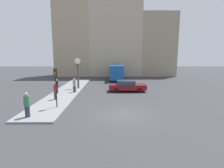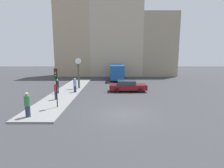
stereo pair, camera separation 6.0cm
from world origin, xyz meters
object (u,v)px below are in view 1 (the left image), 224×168
(traffic_light_near, at_px, (56,80))
(pedestrian_red_top, at_px, (55,91))
(pedestrian_green_hoodie, at_px, (27,105))
(pedestrian_black_jacket, at_px, (57,86))
(street_clock, at_px, (78,72))
(bus_distant, at_px, (116,71))
(pedestrian_blue_stripe, at_px, (74,85))
(sedan_car, at_px, (127,86))

(traffic_light_near, height_order, pedestrian_red_top, traffic_light_near)
(pedestrian_green_hoodie, bearing_deg, pedestrian_black_jacket, 92.09)
(traffic_light_near, height_order, street_clock, street_clock)
(pedestrian_black_jacket, bearing_deg, traffic_light_near, -73.22)
(bus_distant, xyz_separation_m, pedestrian_green_hoodie, (-7.16, -20.58, -0.57))
(pedestrian_blue_stripe, height_order, pedestrian_green_hoodie, pedestrian_green_hoodie)
(bus_distant, relative_size, traffic_light_near, 2.20)
(street_clock, xyz_separation_m, pedestrian_black_jacket, (-1.96, -3.30, -1.32))
(bus_distant, distance_m, pedestrian_red_top, 16.81)
(pedestrian_blue_stripe, bearing_deg, pedestrian_green_hoodie, -100.82)
(bus_distant, distance_m, pedestrian_black_jacket, 14.49)
(pedestrian_red_top, bearing_deg, pedestrian_green_hoodie, -95.12)
(traffic_light_near, relative_size, pedestrian_blue_stripe, 1.94)
(sedan_car, distance_m, pedestrian_black_jacket, 8.76)
(traffic_light_near, xyz_separation_m, street_clock, (0.23, 9.02, -0.27))
(traffic_light_near, xyz_separation_m, pedestrian_black_jacket, (-1.72, 5.72, -1.59))
(bus_distant, distance_m, traffic_light_near, 19.03)
(sedan_car, bearing_deg, pedestrian_blue_stripe, -170.50)
(pedestrian_blue_stripe, relative_size, pedestrian_green_hoodie, 0.95)
(street_clock, relative_size, pedestrian_green_hoodie, 2.27)
(bus_distant, xyz_separation_m, traffic_light_near, (-5.74, -18.12, 0.96))
(sedan_car, height_order, street_clock, street_clock)
(pedestrian_black_jacket, bearing_deg, pedestrian_red_top, -75.79)
(sedan_car, relative_size, pedestrian_black_jacket, 2.81)
(sedan_car, distance_m, pedestrian_green_hoodie, 12.90)
(street_clock, bearing_deg, pedestrian_green_hoodie, -98.22)
(street_clock, height_order, pedestrian_blue_stripe, street_clock)
(bus_distant, height_order, pedestrian_black_jacket, bus_distant)
(traffic_light_near, distance_m, pedestrian_blue_stripe, 6.52)
(bus_distant, bearing_deg, street_clock, -121.18)
(street_clock, relative_size, pedestrian_red_top, 2.40)
(pedestrian_black_jacket, bearing_deg, pedestrian_blue_stripe, 17.01)
(pedestrian_blue_stripe, bearing_deg, traffic_light_near, -92.28)
(pedestrian_green_hoodie, bearing_deg, pedestrian_red_top, 84.88)
(traffic_light_near, distance_m, street_clock, 9.02)
(pedestrian_black_jacket, bearing_deg, bus_distant, 58.96)
(pedestrian_green_hoodie, bearing_deg, sedan_car, 50.03)
(sedan_car, xyz_separation_m, traffic_light_near, (-6.86, -7.43, 1.87))
(traffic_light_near, distance_m, pedestrian_black_jacket, 6.18)
(sedan_car, relative_size, pedestrian_blue_stripe, 2.71)
(sedan_car, distance_m, street_clock, 7.00)
(traffic_light_near, bearing_deg, sedan_car, 47.27)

